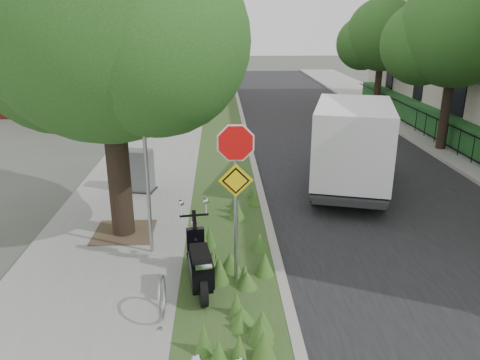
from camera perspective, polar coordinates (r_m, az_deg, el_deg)
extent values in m
plane|color=#4C5147|center=(9.12, 8.76, -14.12)|extent=(120.00, 120.00, 0.00)
cube|color=gray|center=(18.32, -10.53, 3.26)|extent=(3.50, 60.00, 0.12)
cube|color=#33481F|center=(18.14, -1.88, 3.42)|extent=(2.00, 60.00, 0.12)
cube|color=#9E9991|center=(18.17, 1.28, 3.47)|extent=(0.20, 60.00, 0.13)
cube|color=black|center=(18.74, 12.03, 3.35)|extent=(7.00, 60.00, 0.01)
cube|color=#9E9991|center=(19.89, 21.87, 3.47)|extent=(0.20, 60.00, 0.13)
cube|color=gray|center=(20.65, 26.18, 3.39)|extent=(3.20, 60.00, 0.12)
cylinder|color=black|center=(10.84, -14.87, 4.57)|extent=(0.52, 0.52, 4.48)
sphere|color=#1F4F1A|center=(10.52, -16.19, 19.05)|extent=(5.40, 5.40, 5.40)
sphere|color=#1F4F1A|center=(11.64, -20.99, 15.17)|extent=(4.05, 4.05, 4.05)
sphere|color=#1F4F1A|center=(9.68, -10.32, 16.32)|extent=(3.78, 3.78, 3.78)
cube|color=#473828|center=(11.58, -13.94, -6.19)|extent=(1.40, 1.40, 0.01)
cylinder|color=#A5A8AD|center=(9.81, -11.35, 1.88)|extent=(0.08, 0.08, 4.00)
torus|color=#A5A8AD|center=(8.25, -9.52, -13.94)|extent=(0.05, 0.77, 0.77)
cube|color=#A5A8AD|center=(8.16, -9.67, -17.43)|extent=(0.06, 0.06, 0.04)
cube|color=#A5A8AD|center=(8.74, -9.11, -14.63)|extent=(0.06, 0.06, 0.04)
cylinder|color=#A5A8AD|center=(8.73, -0.51, -3.39)|extent=(0.07, 0.07, 3.00)
cylinder|color=red|center=(8.30, -0.53, 4.52)|extent=(0.86, 0.03, 0.86)
cylinder|color=white|center=(8.32, -0.54, 4.55)|extent=(0.94, 0.02, 0.94)
cube|color=yellow|center=(8.51, -0.52, -0.05)|extent=(0.64, 0.03, 0.64)
cube|color=black|center=(19.97, 24.07, 6.22)|extent=(0.04, 24.00, 0.04)
cube|color=black|center=(20.14, 23.76, 4.00)|extent=(0.04, 24.00, 0.04)
cylinder|color=black|center=(20.06, 23.90, 4.97)|extent=(0.03, 0.03, 1.00)
cube|color=#1B4D21|center=(20.37, 25.69, 5.05)|extent=(1.00, 24.00, 1.10)
cube|color=maroon|center=(30.50, -18.16, 16.40)|extent=(9.00, 10.00, 8.00)
cylinder|color=black|center=(19.70, 23.96, 9.25)|extent=(0.36, 0.36, 4.03)
sphere|color=#1F4F1A|center=(19.50, 24.96, 16.32)|extent=(4.20, 4.20, 4.20)
sphere|color=#1F4F1A|center=(19.70, 21.37, 15.24)|extent=(3.15, 3.15, 3.15)
cylinder|color=black|center=(27.07, 16.55, 11.93)|extent=(0.36, 0.36, 3.64)
sphere|color=#1F4F1A|center=(26.91, 17.00, 16.59)|extent=(3.80, 3.80, 3.80)
sphere|color=#1F4F1A|center=(27.21, 14.74, 15.80)|extent=(2.85, 2.85, 2.85)
sphere|color=#1F4F1A|center=(26.74, 18.86, 15.58)|extent=(2.66, 2.66, 2.66)
cylinder|color=black|center=(9.69, -5.49, -9.05)|extent=(0.22, 0.58, 0.57)
cylinder|color=black|center=(8.51, -4.51, -13.31)|extent=(0.22, 0.58, 0.57)
cube|color=black|center=(9.04, -5.00, -11.09)|extent=(0.56, 1.30, 0.20)
cube|color=black|center=(8.57, -4.76, -10.84)|extent=(0.50, 0.76, 0.44)
cube|color=black|center=(8.48, -4.85, -8.99)|extent=(0.42, 0.70, 0.13)
cube|color=#262628|center=(14.60, 13.19, 0.71)|extent=(3.15, 5.32, 0.17)
cube|color=#B7BABC|center=(16.25, 13.46, 5.49)|extent=(2.21, 1.79, 1.51)
cube|color=white|center=(13.78, 13.54, 4.70)|extent=(2.95, 4.00, 2.07)
cube|color=#262628|center=(14.22, -12.14, -1.15)|extent=(1.04, 0.80, 0.04)
cube|color=slate|center=(14.03, -12.31, 1.13)|extent=(0.91, 0.68, 1.24)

